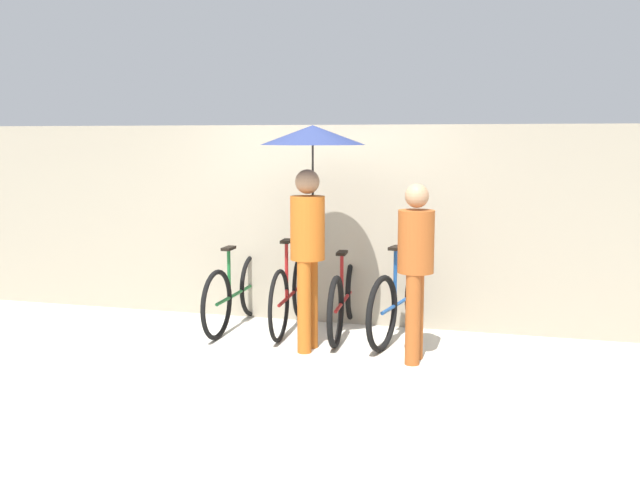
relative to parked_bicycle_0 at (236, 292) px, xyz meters
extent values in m
plane|color=beige|center=(0.87, -1.23, -0.37)|extent=(30.00, 30.00, 0.00)
cube|color=gray|center=(0.87, 0.47, 0.69)|extent=(9.97, 0.12, 2.12)
torus|color=black|center=(0.01, 0.49, -0.02)|extent=(0.06, 0.70, 0.70)
torus|color=black|center=(-0.01, -0.50, -0.02)|extent=(0.06, 0.70, 0.70)
cylinder|color=#19662D|center=(0.00, -0.01, -0.02)|extent=(0.05, 0.99, 0.04)
cylinder|color=#19662D|center=(0.00, -0.18, 0.23)|extent=(0.04, 0.04, 0.50)
cube|color=black|center=(0.00, -0.18, 0.50)|extent=(0.09, 0.20, 0.03)
cylinder|color=#19662D|center=(0.01, 0.49, 0.30)|extent=(0.04, 0.04, 0.64)
cylinder|color=#19662D|center=(0.01, 0.49, 0.62)|extent=(0.44, 0.03, 0.03)
torus|color=black|center=(0.55, 0.56, -0.01)|extent=(0.09, 0.72, 0.72)
torus|color=black|center=(0.61, -0.42, -0.01)|extent=(0.09, 0.72, 0.72)
cylinder|color=maroon|center=(0.58, 0.07, -0.01)|extent=(0.10, 0.98, 0.04)
cylinder|color=maroon|center=(0.59, -0.10, 0.28)|extent=(0.04, 0.04, 0.58)
cube|color=black|center=(0.59, -0.10, 0.58)|extent=(0.10, 0.21, 0.03)
cylinder|color=maroon|center=(0.55, 0.56, 0.31)|extent=(0.04, 0.04, 0.64)
cylinder|color=maroon|center=(0.55, 0.56, 0.63)|extent=(0.44, 0.06, 0.03)
torus|color=black|center=(1.13, 0.58, -0.02)|extent=(0.10, 0.70, 0.70)
torus|color=black|center=(1.20, -0.47, -0.02)|extent=(0.10, 0.70, 0.70)
cylinder|color=maroon|center=(1.16, 0.05, -0.02)|extent=(0.10, 1.05, 0.04)
cylinder|color=maroon|center=(1.18, -0.13, 0.23)|extent=(0.04, 0.04, 0.50)
cube|color=black|center=(1.18, -0.13, 0.49)|extent=(0.10, 0.21, 0.03)
cylinder|color=maroon|center=(1.13, 0.58, 0.35)|extent=(0.04, 0.04, 0.75)
cylinder|color=maroon|center=(1.13, 0.58, 0.73)|extent=(0.44, 0.05, 0.03)
torus|color=black|center=(1.85, 0.55, -0.01)|extent=(0.20, 0.72, 0.72)
torus|color=black|center=(1.64, -0.48, -0.01)|extent=(0.20, 0.72, 0.72)
cylinder|color=#19478C|center=(1.75, 0.04, -0.01)|extent=(0.24, 1.04, 0.04)
cylinder|color=#19478C|center=(1.71, -0.14, 0.27)|extent=(0.04, 0.04, 0.56)
cube|color=black|center=(1.71, -0.14, 0.57)|extent=(0.13, 0.21, 0.03)
cylinder|color=#19478C|center=(1.85, 0.55, 0.30)|extent=(0.04, 0.04, 0.61)
cylinder|color=#19478C|center=(1.85, 0.55, 0.60)|extent=(0.44, 0.11, 0.03)
cylinder|color=#B25619|center=(0.95, -0.71, 0.07)|extent=(0.13, 0.13, 0.87)
cylinder|color=#B25619|center=(0.97, -0.53, 0.07)|extent=(0.13, 0.13, 0.87)
cylinder|color=#B25619|center=(0.96, -0.62, 0.79)|extent=(0.32, 0.32, 0.59)
sphere|color=#997051|center=(0.96, -0.62, 1.22)|extent=(0.23, 0.23, 0.23)
cylinder|color=#332D28|center=(0.97, -0.48, 1.19)|extent=(0.02, 0.02, 0.73)
cone|color=#19234C|center=(0.97, -0.48, 1.64)|extent=(0.97, 0.97, 0.18)
cylinder|color=#9E4C1E|center=(1.97, -0.80, 0.04)|extent=(0.13, 0.13, 0.81)
cylinder|color=#9E4C1E|center=(1.98, -0.62, 0.04)|extent=(0.13, 0.13, 0.81)
cylinder|color=#9E4C1E|center=(1.97, -0.71, 0.72)|extent=(0.32, 0.32, 0.55)
sphere|color=tan|center=(1.97, -0.71, 1.12)|extent=(0.21, 0.21, 0.21)
camera|label=1|loc=(2.74, -6.88, 1.62)|focal=40.00mm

